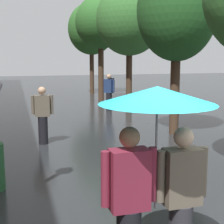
# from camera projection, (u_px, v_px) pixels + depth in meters

# --- Properties ---
(street_tree_1) EXTENTS (2.39, 2.39, 5.24)m
(street_tree_1) POSITION_uv_depth(u_px,v_px,m) (177.00, 11.00, 10.11)
(street_tree_1) COLOR #473323
(street_tree_1) RESTS_ON ground
(street_tree_2) EXTENTS (2.73, 2.73, 5.36)m
(street_tree_2) POSITION_uv_depth(u_px,v_px,m) (129.00, 20.00, 14.00)
(street_tree_2) COLOR #473323
(street_tree_2) RESTS_ON ground
(street_tree_3) EXTENTS (2.67, 2.67, 5.53)m
(street_tree_3) POSITION_uv_depth(u_px,v_px,m) (101.00, 23.00, 17.94)
(street_tree_3) COLOR #473323
(street_tree_3) RESTS_ON ground
(street_tree_4) EXTENTS (2.94, 2.94, 5.69)m
(street_tree_4) POSITION_uv_depth(u_px,v_px,m) (91.00, 29.00, 21.41)
(street_tree_4) COLOR #473323
(street_tree_4) RESTS_ON ground
(couple_under_umbrella) EXTENTS (1.20, 1.20, 2.10)m
(couple_under_umbrella) POSITION_uv_depth(u_px,v_px,m) (156.00, 151.00, 3.51)
(couple_under_umbrella) COLOR black
(couple_under_umbrella) RESTS_ON ground
(pedestrian_walking_midground) EXTENTS (0.59, 0.27, 1.58)m
(pedestrian_walking_midground) POSITION_uv_depth(u_px,v_px,m) (43.00, 115.00, 9.33)
(pedestrian_walking_midground) COLOR black
(pedestrian_walking_midground) RESTS_ON ground
(pedestrian_walking_far) EXTENTS (0.46, 0.48, 1.61)m
(pedestrian_walking_far) POSITION_uv_depth(u_px,v_px,m) (109.00, 91.00, 15.09)
(pedestrian_walking_far) COLOR black
(pedestrian_walking_far) RESTS_ON ground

